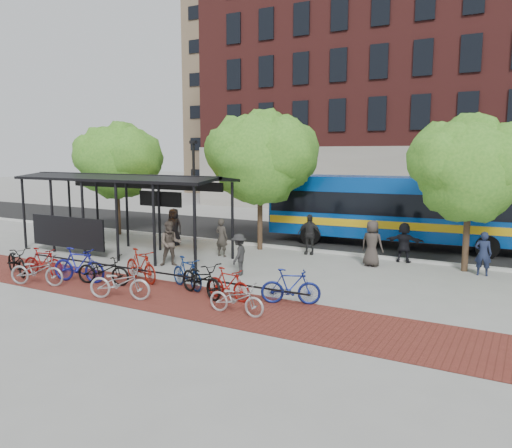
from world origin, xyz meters
The scene contains 32 objects.
ground centered at (0.00, 0.00, 0.00)m, with size 160.00×160.00×0.00m, color #9E9E99.
asphalt_street centered at (0.00, 8.00, 0.01)m, with size 160.00×8.00×0.01m, color black.
curb centered at (0.00, 4.00, 0.06)m, with size 160.00×0.25×0.12m, color #B7B7B2.
brick_strip centered at (-2.00, -5.00, 0.00)m, with size 24.00×3.00×0.01m, color maroon.
bike_rack_rail centered at (-3.30, -4.10, 0.00)m, with size 12.00×0.05×0.95m, color black.
building_tower centered at (-16.00, 40.00, 15.00)m, with size 22.00×22.00×30.00m, color #7A664C.
bus_shelter centered at (-8.13, -0.48, 3.00)m, with size 10.60×3.07×3.60m.
tree_a centered at (-11.91, 3.35, 4.24)m, with size 4.90×4.00×6.18m.
tree_b centered at (-2.90, 3.35, 4.46)m, with size 5.15×4.20×6.47m.
tree_c centered at (6.09, 3.35, 4.05)m, with size 4.66×3.80×5.92m.
lamp_post_left centered at (-7.00, 3.60, 2.75)m, with size 0.35×0.20×5.12m.
bus centered at (2.47, 7.30, 1.94)m, with size 12.67×3.78×3.37m.
bike_0 centered at (-8.53, -5.49, 0.54)m, with size 0.71×2.05×1.08m, color black.
bike_1 centered at (-7.63, -5.05, 0.51)m, with size 0.48×1.71×1.03m, color maroon.
bike_2 centered at (-6.56, -6.13, 0.52)m, with size 0.70×1.99×1.05m, color gray.
bike_3 centered at (-5.64, -5.12, 0.62)m, with size 0.58×2.05×1.23m, color navy.
bike_4 centered at (-4.64, -4.95, 0.53)m, with size 0.70×2.00×1.05m, color black.
bike_5 centered at (-3.80, -4.01, 0.58)m, with size 0.55×1.93×1.16m, color maroon.
bike_6 centered at (-2.89, -5.95, 0.52)m, with size 0.70×2.00×1.05m, color #A8A7AA.
bike_7 centered at (-1.81, -3.96, 0.54)m, with size 0.51×1.79×1.08m, color navy.
bike_8 centered at (-0.89, -4.44, 0.56)m, with size 0.75×2.15×1.13m, color black.
bike_9 centered at (0.08, -4.37, 0.50)m, with size 0.47×1.67×1.00m, color maroon.
bike_10 centered at (1.04, -5.46, 0.46)m, with size 0.62×1.77×0.93m, color #AEADB0.
bike_11 centered at (1.95, -3.83, 0.54)m, with size 0.51×1.81×1.08m, color navy.
pedestrian_0 centered at (-7.23, 2.20, 0.91)m, with size 0.89×0.58×1.82m, color black.
pedestrian_1 centered at (-3.69, 1.05, 0.84)m, with size 0.61×0.40×1.68m, color #37322C.
pedestrian_4 centered at (-0.52, 3.37, 0.91)m, with size 1.06×0.44×1.81m, color #262626.
pedestrian_5 centered at (3.57, 3.77, 0.84)m, with size 1.55×0.49×1.67m, color black.
pedestrian_6 centered at (2.62, 2.38, 0.93)m, with size 0.91×0.59×1.86m, color #38312D.
pedestrian_7 centered at (6.66, 2.87, 0.83)m, with size 0.60×0.40×1.65m, color #1A223E.
pedestrian_8 centered at (-4.47, -1.50, 0.91)m, with size 0.89×0.69×1.83m, color #4F443B.
pedestrian_9 centered at (-1.26, -1.50, 0.78)m, with size 1.01×0.58×1.56m, color #252525.
Camera 1 is at (8.12, -17.04, 4.51)m, focal length 35.00 mm.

